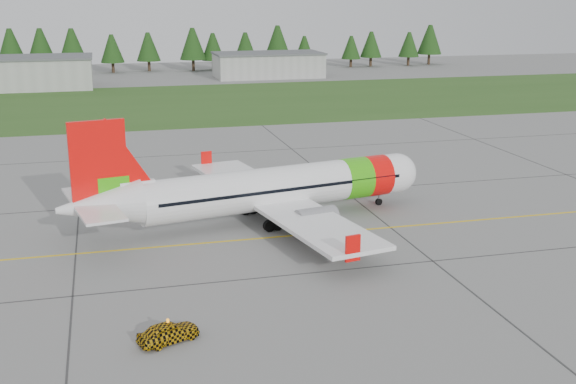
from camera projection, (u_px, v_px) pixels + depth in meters
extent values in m
plane|color=gray|center=(299.00, 274.00, 49.58)|extent=(320.00, 320.00, 0.00)
cylinder|color=white|center=(279.00, 187.00, 60.86)|extent=(23.94, 8.10, 3.56)
sphere|color=white|center=(397.00, 173.00, 65.81)|extent=(3.56, 3.56, 3.56)
cone|color=white|center=(99.00, 206.00, 54.48)|extent=(6.95, 4.73, 3.56)
cube|color=black|center=(399.00, 169.00, 65.84)|extent=(1.89, 2.61, 0.51)
cylinder|color=#3CBD0E|center=(354.00, 178.00, 63.91)|extent=(3.03, 4.03, 3.64)
cylinder|color=#F90A08|center=(375.00, 176.00, 64.82)|extent=(2.67, 3.96, 3.64)
cube|color=white|center=(274.00, 199.00, 60.93)|extent=(10.59, 29.59, 0.33)
cube|color=#F90A08|center=(206.00, 160.00, 73.01)|extent=(1.11, 0.37, 1.82)
cube|color=#F90A08|center=(353.00, 248.00, 47.83)|extent=(1.11, 0.37, 1.82)
cylinder|color=gray|center=(265.00, 189.00, 65.99)|extent=(3.59, 2.52, 1.91)
cylinder|color=gray|center=(316.00, 219.00, 57.28)|extent=(3.59, 2.52, 1.91)
cube|color=#F90A08|center=(99.00, 166.00, 53.75)|extent=(4.18, 1.14, 6.93)
cube|color=#3CBD0E|center=(114.00, 191.00, 54.70)|extent=(2.40, 0.84, 2.19)
cube|color=white|center=(93.00, 204.00, 54.23)|extent=(4.90, 10.85, 0.20)
cylinder|color=slate|center=(379.00, 198.00, 65.63)|extent=(0.16, 0.16, 1.28)
cylinder|color=black|center=(379.00, 202.00, 65.72)|extent=(0.66, 0.37, 0.62)
cylinder|color=slate|center=(253.00, 204.00, 63.02)|extent=(0.20, 0.20, 1.73)
cylinder|color=black|center=(249.00, 209.00, 62.98)|extent=(1.01, 0.59, 0.95)
cylinder|color=slate|center=(277.00, 220.00, 58.59)|extent=(0.20, 0.20, 1.73)
cylinder|color=black|center=(273.00, 225.00, 58.54)|extent=(1.01, 0.59, 0.95)
imported|color=#E3AB0C|center=(167.00, 313.00, 39.52)|extent=(1.64, 1.75, 3.49)
cube|color=#30561E|center=(175.00, 103.00, 126.10)|extent=(320.00, 50.00, 0.03)
cube|color=gold|center=(273.00, 237.00, 57.05)|extent=(120.00, 0.25, 0.02)
cube|color=#A8A8A3|center=(9.00, 74.00, 144.20)|extent=(32.00, 14.00, 6.00)
cube|color=#A8A8A3|center=(268.00, 66.00, 165.03)|extent=(24.00, 12.00, 5.20)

